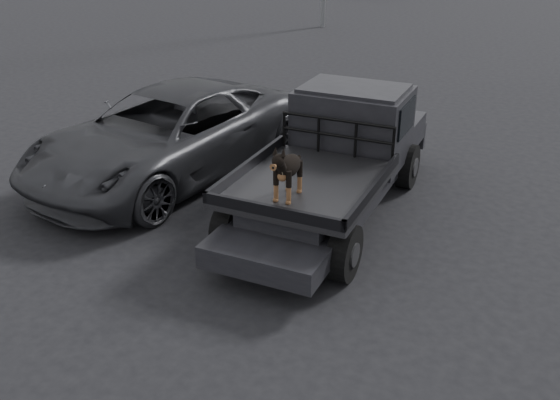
% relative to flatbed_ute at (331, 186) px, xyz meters
% --- Properties ---
extents(ground, '(120.00, 120.00, 0.00)m').
position_rel_flatbed_ute_xyz_m(ground, '(0.05, -1.56, -0.46)').
color(ground, black).
rests_on(ground, ground).
extents(flatbed_ute, '(2.00, 5.40, 0.92)m').
position_rel_flatbed_ute_xyz_m(flatbed_ute, '(0.00, 0.00, 0.00)').
color(flatbed_ute, black).
rests_on(flatbed_ute, ground).
extents(ute_cab, '(1.72, 1.30, 0.88)m').
position_rel_flatbed_ute_xyz_m(ute_cab, '(0.00, 0.95, 0.90)').
color(ute_cab, black).
rests_on(ute_cab, flatbed_ute).
extents(headache_rack, '(1.80, 0.08, 0.55)m').
position_rel_flatbed_ute_xyz_m(headache_rack, '(0.00, 0.20, 0.74)').
color(headache_rack, black).
rests_on(headache_rack, flatbed_ute).
extents(dog, '(0.32, 0.60, 0.74)m').
position_rel_flatbed_ute_xyz_m(dog, '(-0.05, -1.51, 0.83)').
color(dog, black).
rests_on(dog, flatbed_ute).
extents(parked_suv, '(3.44, 5.86, 1.53)m').
position_rel_flatbed_ute_xyz_m(parked_suv, '(-3.13, 0.24, 0.31)').
color(parked_suv, '#303135').
rests_on(parked_suv, ground).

